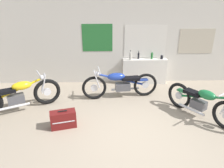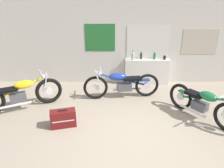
% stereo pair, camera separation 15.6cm
% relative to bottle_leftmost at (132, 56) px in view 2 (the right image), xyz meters
% --- Properties ---
extents(ground_plane, '(24.00, 24.00, 0.00)m').
position_rel_bottle_leftmost_xyz_m(ground_plane, '(-0.14, -3.05, -1.00)').
color(ground_plane, gray).
extents(wall_back, '(10.00, 0.07, 2.80)m').
position_rel_bottle_leftmost_xyz_m(wall_back, '(-0.12, 0.23, 0.40)').
color(wall_back, beige).
rests_on(wall_back, ground_plane).
extents(sill_counter, '(1.48, 0.28, 0.86)m').
position_rel_bottle_leftmost_xyz_m(sill_counter, '(0.50, 0.05, -0.57)').
color(sill_counter, silver).
rests_on(sill_counter, ground_plane).
extents(bottle_leftmost, '(0.08, 0.08, 0.31)m').
position_rel_bottle_leftmost_xyz_m(bottle_leftmost, '(0.00, 0.00, 0.00)').
color(bottle_leftmost, '#B7B2A8').
rests_on(bottle_leftmost, sill_counter).
extents(bottle_left_center, '(0.06, 0.06, 0.27)m').
position_rel_bottle_leftmost_xyz_m(bottle_left_center, '(0.28, 0.10, -0.02)').
color(bottle_left_center, black).
rests_on(bottle_left_center, sill_counter).
extents(bottle_center, '(0.07, 0.07, 0.27)m').
position_rel_bottle_leftmost_xyz_m(bottle_center, '(0.73, 0.08, -0.02)').
color(bottle_center, '#23662D').
rests_on(bottle_center, sill_counter).
extents(bottle_right_center, '(0.09, 0.09, 0.16)m').
position_rel_bottle_leftmost_xyz_m(bottle_right_center, '(1.06, 0.05, -0.07)').
color(bottle_right_center, black).
rests_on(bottle_right_center, sill_counter).
extents(motorcycle_blue, '(2.25, 0.64, 0.91)m').
position_rel_bottle_leftmost_xyz_m(motorcycle_blue, '(-0.40, -1.04, -0.56)').
color(motorcycle_blue, black).
rests_on(motorcycle_blue, ground_plane).
extents(motorcycle_green, '(1.24, 1.69, 0.89)m').
position_rel_bottle_leftmost_xyz_m(motorcycle_green, '(1.53, -2.23, -0.58)').
color(motorcycle_green, black).
rests_on(motorcycle_green, ground_plane).
extents(motorcycle_yellow, '(2.03, 1.11, 0.93)m').
position_rel_bottle_leftmost_xyz_m(motorcycle_yellow, '(-3.12, -1.72, -0.56)').
color(motorcycle_yellow, black).
rests_on(motorcycle_yellow, ground_plane).
extents(hard_case_darkred, '(0.63, 0.39, 0.43)m').
position_rel_bottle_leftmost_xyz_m(hard_case_darkred, '(-1.83, -2.56, -0.80)').
color(hard_case_darkred, maroon).
rests_on(hard_case_darkred, ground_plane).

